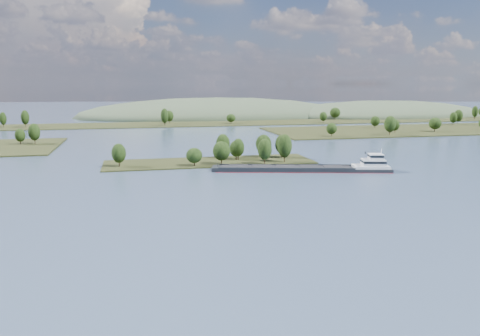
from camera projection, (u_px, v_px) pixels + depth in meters
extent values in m
plane|color=#334258|center=(237.00, 190.00, 168.33)|extent=(1800.00, 1800.00, 0.00)
cube|color=black|center=(210.00, 163.00, 225.87)|extent=(100.00, 30.00, 1.20)
cylinder|color=black|center=(265.00, 160.00, 218.75)|extent=(0.50, 0.50, 3.88)
ellipsoid|color=black|center=(265.00, 149.00, 217.87)|extent=(6.70, 6.70, 9.97)
cylinder|color=black|center=(223.00, 154.00, 236.89)|extent=(0.50, 0.50, 3.96)
ellipsoid|color=black|center=(223.00, 144.00, 235.99)|extent=(7.14, 7.14, 10.19)
cylinder|color=black|center=(222.00, 160.00, 217.73)|extent=(0.50, 0.50, 3.52)
ellipsoid|color=black|center=(221.00, 151.00, 216.93)|extent=(8.23, 8.23, 9.04)
cylinder|color=black|center=(236.00, 157.00, 230.54)|extent=(0.50, 0.50, 3.13)
ellipsoid|color=black|center=(236.00, 149.00, 229.83)|extent=(6.61, 6.61, 8.06)
cylinder|color=black|center=(194.00, 163.00, 213.35)|extent=(0.50, 0.50, 2.72)
ellipsoid|color=black|center=(194.00, 155.00, 212.73)|extent=(7.45, 7.45, 7.00)
cylinder|color=black|center=(119.00, 163.00, 211.31)|extent=(0.50, 0.50, 3.47)
ellipsoid|color=black|center=(119.00, 153.00, 210.52)|extent=(6.44, 6.44, 8.91)
cylinder|color=black|center=(238.00, 156.00, 230.13)|extent=(0.50, 0.50, 3.48)
ellipsoid|color=black|center=(238.00, 147.00, 229.34)|extent=(5.98, 5.98, 8.95)
cylinder|color=black|center=(282.00, 154.00, 237.55)|extent=(0.50, 0.50, 3.79)
ellipsoid|color=black|center=(282.00, 144.00, 236.70)|extent=(6.68, 6.68, 9.76)
cylinder|color=black|center=(284.00, 157.00, 223.66)|extent=(0.50, 0.50, 4.40)
ellipsoid|color=black|center=(285.00, 146.00, 222.67)|extent=(7.05, 7.05, 11.32)
cylinder|color=black|center=(263.00, 153.00, 239.50)|extent=(0.50, 0.50, 3.78)
ellipsoid|color=black|center=(264.00, 144.00, 238.65)|extent=(8.11, 8.11, 9.71)
cylinder|color=black|center=(35.00, 140.00, 290.26)|extent=(0.50, 0.50, 4.15)
ellipsoid|color=black|center=(34.00, 132.00, 289.33)|extent=(7.18, 7.18, 10.68)
cylinder|color=black|center=(21.00, 142.00, 287.43)|extent=(0.50, 0.50, 3.20)
ellipsoid|color=black|center=(20.00, 135.00, 286.71)|extent=(6.15, 6.15, 8.22)
cube|color=black|center=(457.00, 129.00, 391.83)|extent=(320.00, 90.00, 1.60)
cylinder|color=black|center=(331.00, 134.00, 331.54)|extent=(0.50, 0.50, 3.14)
ellipsoid|color=black|center=(332.00, 129.00, 330.83)|extent=(7.55, 7.55, 8.06)
cylinder|color=black|center=(458.00, 122.00, 432.70)|extent=(0.50, 0.50, 4.39)
ellipsoid|color=black|center=(458.00, 116.00, 431.71)|extent=(7.86, 7.86, 11.30)
cylinder|color=black|center=(435.00, 129.00, 365.11)|extent=(0.50, 0.50, 3.58)
ellipsoid|color=black|center=(435.00, 123.00, 364.30)|extent=(9.72, 9.72, 9.20)
cylinder|color=black|center=(390.00, 132.00, 339.19)|extent=(0.50, 0.50, 4.61)
ellipsoid|color=black|center=(390.00, 124.00, 338.15)|extent=(8.65, 8.65, 11.84)
cylinder|color=black|center=(395.00, 131.00, 356.06)|extent=(0.50, 0.50, 3.35)
ellipsoid|color=black|center=(395.00, 125.00, 355.30)|extent=(6.52, 6.52, 8.61)
cylinder|color=black|center=(375.00, 126.00, 393.08)|extent=(0.50, 0.50, 3.36)
ellipsoid|color=black|center=(375.00, 121.00, 392.32)|extent=(7.76, 7.76, 8.65)
cylinder|color=black|center=(453.00, 123.00, 422.28)|extent=(0.50, 0.50, 3.87)
ellipsoid|color=black|center=(453.00, 117.00, 421.41)|extent=(6.45, 6.45, 9.96)
cube|color=black|center=(172.00, 125.00, 436.84)|extent=(900.00, 60.00, 1.20)
cylinder|color=black|center=(4.00, 125.00, 401.54)|extent=(0.50, 0.50, 4.32)
ellipsoid|color=black|center=(3.00, 119.00, 400.56)|extent=(5.77, 5.77, 11.10)
cylinder|color=black|center=(323.00, 121.00, 450.37)|extent=(0.50, 0.50, 3.47)
ellipsoid|color=black|center=(323.00, 116.00, 449.58)|extent=(7.16, 7.16, 8.91)
cylinder|color=black|center=(169.00, 121.00, 441.19)|extent=(0.50, 0.50, 4.02)
ellipsoid|color=black|center=(169.00, 116.00, 440.28)|extent=(8.07, 8.07, 10.35)
cylinder|color=black|center=(475.00, 117.00, 495.44)|extent=(0.50, 0.50, 4.59)
ellipsoid|color=black|center=(475.00, 111.00, 494.40)|extent=(6.17, 6.17, 11.80)
cylinder|color=black|center=(335.00, 118.00, 489.92)|extent=(0.50, 0.50, 4.14)
ellipsoid|color=black|center=(335.00, 113.00, 488.98)|extent=(10.92, 10.92, 10.64)
cylinder|color=black|center=(26.00, 124.00, 403.55)|extent=(0.50, 0.50, 4.79)
ellipsoid|color=black|center=(25.00, 117.00, 402.47)|extent=(6.93, 6.93, 12.33)
cylinder|color=black|center=(231.00, 122.00, 439.02)|extent=(0.50, 0.50, 3.01)
ellipsoid|color=black|center=(231.00, 118.00, 438.34)|extent=(8.77, 8.77, 7.75)
cylinder|color=black|center=(165.00, 123.00, 416.52)|extent=(0.50, 0.50, 5.10)
ellipsoid|color=black|center=(165.00, 116.00, 415.37)|extent=(6.86, 6.86, 13.11)
ellipsoid|color=#374630|center=(384.00, 116.00, 561.48)|extent=(260.00, 140.00, 36.00)
ellipsoid|color=#374630|center=(216.00, 116.00, 546.00)|extent=(320.00, 160.00, 44.00)
cube|color=black|center=(303.00, 170.00, 204.18)|extent=(75.69, 28.13, 2.08)
cube|color=maroon|center=(303.00, 171.00, 204.26)|extent=(75.92, 28.36, 0.24)
cube|color=black|center=(285.00, 165.00, 208.71)|extent=(56.91, 15.07, 0.76)
cube|color=black|center=(286.00, 169.00, 199.58)|extent=(56.91, 15.07, 0.76)
cube|color=black|center=(286.00, 167.00, 204.17)|extent=(57.12, 22.47, 0.28)
cube|color=black|center=(238.00, 166.00, 204.66)|extent=(10.19, 9.65, 0.33)
cube|color=black|center=(262.00, 166.00, 204.39)|extent=(10.19, 9.65, 0.33)
cube|color=black|center=(286.00, 167.00, 204.12)|extent=(10.19, 9.65, 0.33)
cube|color=black|center=(310.00, 167.00, 203.85)|extent=(10.19, 9.65, 0.33)
cube|color=black|center=(334.00, 167.00, 203.58)|extent=(10.19, 9.65, 0.33)
cube|color=black|center=(216.00, 169.00, 205.11)|extent=(4.88, 8.96, 1.89)
cylinder|color=black|center=(218.00, 166.00, 204.85)|extent=(0.28, 0.28, 2.08)
cube|color=silver|center=(371.00, 167.00, 203.14)|extent=(16.94, 12.59, 1.14)
cube|color=silver|center=(373.00, 162.00, 202.77)|extent=(11.06, 9.70, 2.84)
cube|color=black|center=(373.00, 161.00, 202.71)|extent=(11.29, 9.93, 0.85)
cube|color=silver|center=(376.00, 157.00, 202.31)|extent=(6.92, 6.92, 2.08)
cube|color=black|center=(376.00, 156.00, 202.25)|extent=(7.15, 7.15, 0.76)
cube|color=silver|center=(376.00, 154.00, 202.11)|extent=(7.38, 7.38, 0.19)
cylinder|color=silver|center=(381.00, 152.00, 201.85)|extent=(0.23, 0.23, 2.46)
cylinder|color=black|center=(365.00, 153.00, 204.97)|extent=(0.58, 0.58, 1.14)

